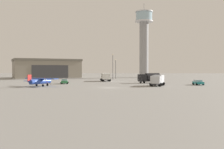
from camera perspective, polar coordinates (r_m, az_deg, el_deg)
ground_plane at (r=57.23m, az=-0.90°, el=-3.01°), size 400.00×400.00×0.00m
control_tower at (r=128.18m, az=7.28°, el=8.54°), size 8.87×8.87×37.19m
hangar at (r=128.26m, az=-14.72°, el=1.34°), size 36.95×32.77×9.08m
airplane_blue at (r=63.62m, az=-16.06°, el=-1.39°), size 9.47×7.58×2.94m
truck_box_silver at (r=63.98m, az=10.32°, el=-1.18°), size 4.26×6.44×2.72m
truck_box_white at (r=87.29m, az=-1.49°, el=-0.47°), size 4.14×7.05×2.80m
truck_fuel_tanker_black at (r=76.91m, az=8.50°, el=-0.67°), size 7.00×4.99×3.04m
car_teal at (r=70.86m, az=19.00°, el=-1.66°), size 2.45×4.41×1.37m
car_green at (r=73.45m, az=-10.75°, el=-1.51°), size 2.79×4.33×1.37m
light_post_west at (r=102.92m, az=0.18°, el=2.26°), size 0.44×0.44×10.42m
light_post_east at (r=110.09m, az=0.83°, el=1.69°), size 0.44×0.44×8.55m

